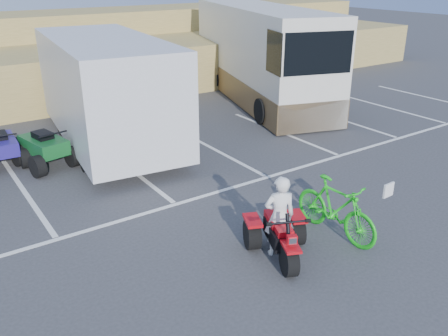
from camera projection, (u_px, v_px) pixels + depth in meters
ground at (237, 252)px, 9.03m from camera, size 100.00×100.00×0.00m
parking_stripes at (174, 172)px, 12.57m from camera, size 28.00×5.16×0.01m
grass_embankment at (25, 59)px, 20.24m from camera, size 40.00×8.50×3.10m
red_trike_atv at (280, 258)px, 8.85m from camera, size 1.69×1.88×1.00m
rider at (279, 216)px, 8.68m from camera, size 0.68×0.58×1.59m
green_dirt_bike at (336, 208)px, 9.38m from camera, size 0.65×2.03×1.20m
cargo_trailer at (107, 89)px, 13.88m from camera, size 3.53×7.12×3.19m
rv_motorhome at (259, 60)px, 19.28m from camera, size 5.42×10.28×3.59m
quad_atv_blue at (5, 165)px, 13.05m from camera, size 1.27×1.65×1.04m
quad_atv_green at (47, 166)px, 12.97m from camera, size 1.56×1.89×1.09m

